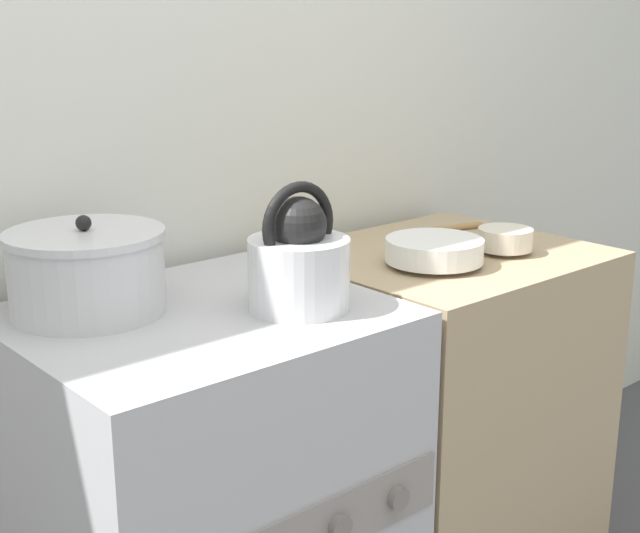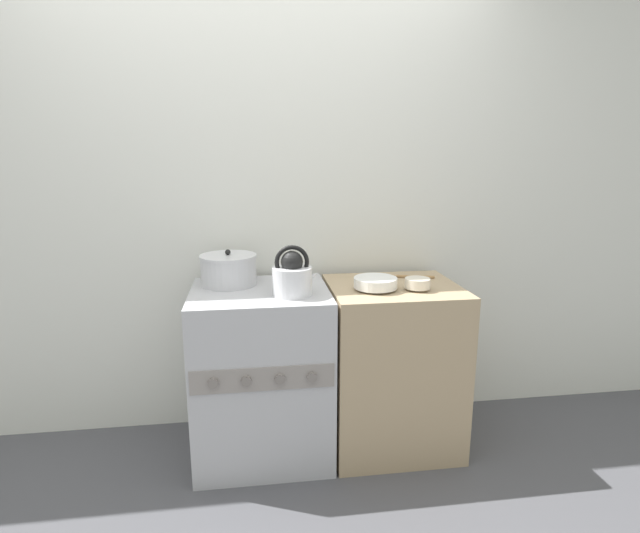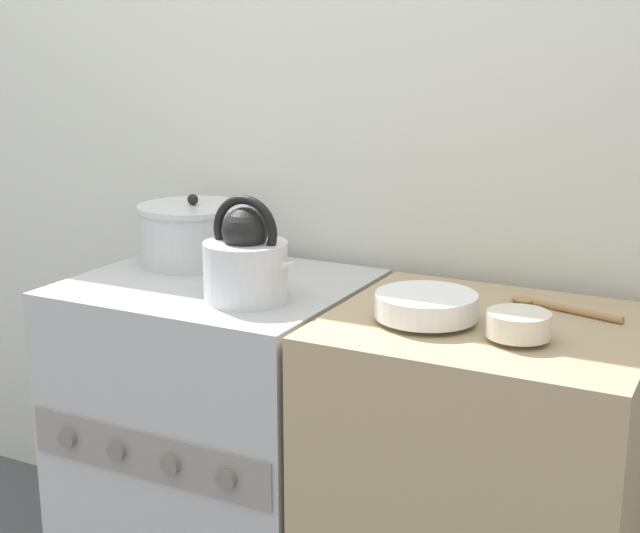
# 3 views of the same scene
# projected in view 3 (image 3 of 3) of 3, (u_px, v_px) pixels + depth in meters

# --- Properties ---
(wall_back) EXTENTS (7.00, 0.06, 2.50)m
(wall_back) POSITION_uv_depth(u_px,v_px,m) (288.00, 106.00, 2.33)
(wall_back) COLOR silver
(wall_back) RESTS_ON ground_plane
(stove) EXTENTS (0.66, 0.60, 0.86)m
(stove) POSITION_uv_depth(u_px,v_px,m) (221.00, 447.00, 2.23)
(stove) COLOR #B2B2B7
(stove) RESTS_ON ground_plane
(counter) EXTENTS (0.65, 0.57, 0.86)m
(counter) POSITION_uv_depth(u_px,v_px,m) (479.00, 510.00, 1.93)
(counter) COLOR tan
(counter) RESTS_ON ground_plane
(kettle) EXTENTS (0.23, 0.19, 0.24)m
(kettle) POSITION_uv_depth(u_px,v_px,m) (246.00, 261.00, 1.94)
(kettle) COLOR silver
(kettle) RESTS_ON stove
(cooking_pot) EXTENTS (0.28, 0.28, 0.18)m
(cooking_pot) POSITION_uv_depth(u_px,v_px,m) (194.00, 234.00, 2.28)
(cooking_pot) COLOR silver
(cooking_pot) RESTS_ON stove
(enamel_bowl) EXTENTS (0.21, 0.21, 0.06)m
(enamel_bowl) POSITION_uv_depth(u_px,v_px,m) (426.00, 306.00, 1.81)
(enamel_bowl) COLOR white
(enamel_bowl) RESTS_ON counter
(small_ceramic_bowl) EXTENTS (0.12, 0.12, 0.06)m
(small_ceramic_bowl) POSITION_uv_depth(u_px,v_px,m) (518.00, 325.00, 1.69)
(small_ceramic_bowl) COLOR beige
(small_ceramic_bowl) RESTS_ON counter
(wooden_spoon) EXTENTS (0.25, 0.09, 0.02)m
(wooden_spoon) POSITION_uv_depth(u_px,v_px,m) (556.00, 306.00, 1.90)
(wooden_spoon) COLOR #A37A4C
(wooden_spoon) RESTS_ON counter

